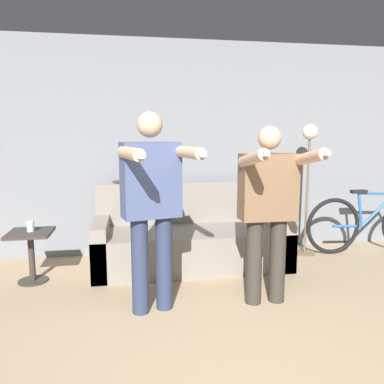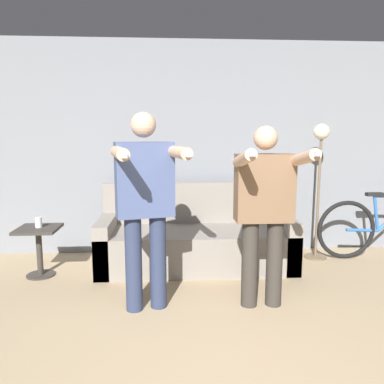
# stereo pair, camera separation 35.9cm
# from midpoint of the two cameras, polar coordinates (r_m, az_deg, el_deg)

# --- Properties ---
(wall_back) EXTENTS (10.00, 0.05, 2.60)m
(wall_back) POSITION_cam_midpoint_polar(r_m,az_deg,el_deg) (4.68, 2.61, 6.61)
(wall_back) COLOR gray
(wall_back) RESTS_ON ground_plane
(couch) EXTENTS (2.14, 0.86, 0.91)m
(couch) POSITION_cam_midpoint_polar(r_m,az_deg,el_deg) (4.28, 3.01, -7.40)
(couch) COLOR gray
(couch) RESTS_ON ground_plane
(person_left) EXTENTS (0.63, 0.76, 1.65)m
(person_left) POSITION_cam_midpoint_polar(r_m,az_deg,el_deg) (3.05, -3.82, -0.98)
(person_left) COLOR #2D3856
(person_left) RESTS_ON ground_plane
(person_right) EXTENTS (0.55, 0.67, 1.55)m
(person_right) POSITION_cam_midpoint_polar(r_m,az_deg,el_deg) (3.21, 14.16, -1.81)
(person_right) COLOR #38332D
(person_right) RESTS_ON ground_plane
(cat) EXTENTS (0.53, 0.12, 0.18)m
(cat) POSITION_cam_midpoint_polar(r_m,az_deg,el_deg) (4.42, -4.50, 2.47)
(cat) COLOR #3D3833
(cat) RESTS_ON couch
(floor_lamp) EXTENTS (0.26, 0.26, 1.60)m
(floor_lamp) POSITION_cam_midpoint_polar(r_m,az_deg,el_deg) (4.66, 21.06, 4.36)
(floor_lamp) COLOR #756047
(floor_lamp) RESTS_ON ground_plane
(side_table) EXTENTS (0.42, 0.42, 0.52)m
(side_table) POSITION_cam_midpoint_polar(r_m,az_deg,el_deg) (4.17, -20.05, -7.17)
(side_table) COLOR #38332D
(side_table) RESTS_ON ground_plane
(cup) EXTENTS (0.07, 0.07, 0.11)m
(cup) POSITION_cam_midpoint_polar(r_m,az_deg,el_deg) (4.12, -20.08, -4.40)
(cup) COLOR white
(cup) RESTS_ON side_table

